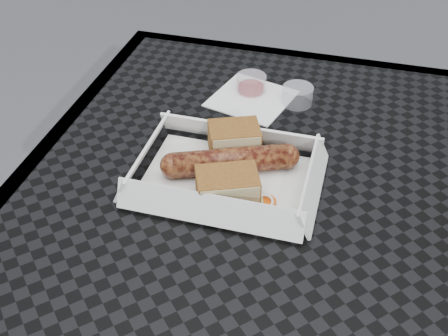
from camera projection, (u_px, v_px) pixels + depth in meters
name	position (u px, v px, depth m)	size (l,w,h in m)	color
patio_table	(300.00, 235.00, 0.79)	(0.80, 0.80, 0.74)	black
food_tray	(226.00, 179.00, 0.76)	(0.22, 0.15, 0.00)	white
bratwurst	(230.00, 161.00, 0.76)	(0.18, 0.10, 0.04)	brown
bread_near	(234.00, 140.00, 0.79)	(0.07, 0.05, 0.04)	brown
bread_far	(227.00, 187.00, 0.72)	(0.08, 0.05, 0.04)	brown
veg_garnish	(256.00, 208.00, 0.72)	(0.03, 0.03, 0.00)	#E7520A
napkin	(252.00, 98.00, 0.92)	(0.12, 0.12, 0.00)	white
condiment_cup_sauce	(251.00, 84.00, 0.93)	(0.05, 0.05, 0.03)	maroon
condiment_cup_empty	(297.00, 95.00, 0.91)	(0.05, 0.05, 0.03)	silver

